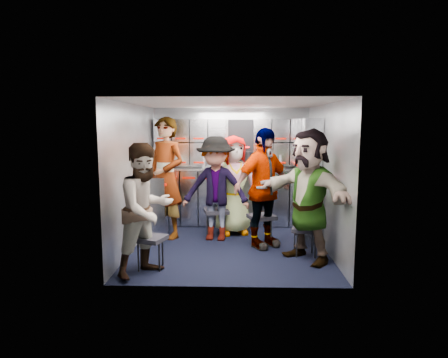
{
  "coord_description": "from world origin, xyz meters",
  "views": [
    {
      "loc": [
        0.09,
        -5.76,
        1.81
      ],
      "look_at": [
        -0.09,
        0.35,
        0.97
      ],
      "focal_mm": 32.0,
      "sensor_mm": 36.0,
      "label": 1
    }
  ],
  "objects_px": {
    "jump_seat_near_right": "(305,231)",
    "attendant_arc_d": "(263,188)",
    "attendant_arc_e": "(308,195)",
    "jump_seat_center": "(234,207)",
    "attendant_arc_c": "(234,185)",
    "attendant_arc_a": "(146,210)",
    "jump_seat_mid_right": "(262,218)",
    "attendant_arc_b": "(216,189)",
    "jump_seat_mid_left": "(216,212)",
    "jump_seat_near_left": "(150,240)",
    "attendant_standing": "(166,178)"
  },
  "relations": [
    {
      "from": "attendant_arc_d",
      "to": "attendant_standing",
      "type": "bearing_deg",
      "value": 124.47
    },
    {
      "from": "jump_seat_near_right",
      "to": "attendant_arc_d",
      "type": "relative_size",
      "value": 0.23
    },
    {
      "from": "attendant_arc_c",
      "to": "jump_seat_center",
      "type": "bearing_deg",
      "value": 75.62
    },
    {
      "from": "jump_seat_near_right",
      "to": "attendant_arc_c",
      "type": "bearing_deg",
      "value": 131.86
    },
    {
      "from": "attendant_arc_c",
      "to": "jump_seat_mid_right",
      "type": "bearing_deg",
      "value": -65.67
    },
    {
      "from": "jump_seat_mid_left",
      "to": "attendant_arc_e",
      "type": "bearing_deg",
      "value": -40.92
    },
    {
      "from": "attendant_arc_a",
      "to": "attendant_arc_d",
      "type": "distance_m",
      "value": 1.86
    },
    {
      "from": "jump_seat_mid_right",
      "to": "attendant_arc_d",
      "type": "xyz_separation_m",
      "value": [
        0.0,
        -0.18,
        0.49
      ]
    },
    {
      "from": "jump_seat_near_left",
      "to": "attendant_arc_d",
      "type": "relative_size",
      "value": 0.25
    },
    {
      "from": "jump_seat_mid_right",
      "to": "attendant_arc_b",
      "type": "bearing_deg",
      "value": 166.32
    },
    {
      "from": "attendant_arc_a",
      "to": "attendant_arc_d",
      "type": "bearing_deg",
      "value": -13.08
    },
    {
      "from": "jump_seat_near_right",
      "to": "attendant_arc_a",
      "type": "xyz_separation_m",
      "value": [
        -2.03,
        -0.75,
        0.44
      ]
    },
    {
      "from": "attendant_arc_e",
      "to": "jump_seat_center",
      "type": "bearing_deg",
      "value": 176.88
    },
    {
      "from": "attendant_arc_c",
      "to": "attendant_arc_d",
      "type": "relative_size",
      "value": 0.92
    },
    {
      "from": "jump_seat_near_right",
      "to": "attendant_arc_c",
      "type": "xyz_separation_m",
      "value": [
        -0.99,
        1.11,
        0.46
      ]
    },
    {
      "from": "jump_seat_mid_right",
      "to": "attendant_arc_a",
      "type": "relative_size",
      "value": 0.3
    },
    {
      "from": "jump_seat_center",
      "to": "jump_seat_near_left",
      "type": "bearing_deg",
      "value": -119.17
    },
    {
      "from": "attendant_standing",
      "to": "attendant_arc_a",
      "type": "xyz_separation_m",
      "value": [
        0.04,
        -1.61,
        -0.17
      ]
    },
    {
      "from": "jump_seat_mid_left",
      "to": "attendant_arc_a",
      "type": "distance_m",
      "value": 1.88
    },
    {
      "from": "jump_seat_near_right",
      "to": "attendant_arc_d",
      "type": "distance_m",
      "value": 0.86
    },
    {
      "from": "jump_seat_mid_right",
      "to": "jump_seat_near_right",
      "type": "distance_m",
      "value": 0.8
    },
    {
      "from": "jump_seat_mid_right",
      "to": "attendant_arc_d",
      "type": "relative_size",
      "value": 0.27
    },
    {
      "from": "jump_seat_mid_left",
      "to": "jump_seat_near_right",
      "type": "bearing_deg",
      "value": -35.95
    },
    {
      "from": "jump_seat_center",
      "to": "attendant_arc_a",
      "type": "height_order",
      "value": "attendant_arc_a"
    },
    {
      "from": "jump_seat_mid_right",
      "to": "attendant_standing",
      "type": "bearing_deg",
      "value": 168.79
    },
    {
      "from": "jump_seat_mid_left",
      "to": "attendant_standing",
      "type": "relative_size",
      "value": 0.23
    },
    {
      "from": "attendant_arc_c",
      "to": "attendant_arc_a",
      "type": "bearing_deg",
      "value": -133.55
    },
    {
      "from": "attendant_arc_c",
      "to": "jump_seat_near_left",
      "type": "bearing_deg",
      "value": -136.11
    },
    {
      "from": "jump_seat_mid_left",
      "to": "jump_seat_mid_right",
      "type": "height_order",
      "value": "jump_seat_mid_left"
    },
    {
      "from": "jump_seat_near_right",
      "to": "attendant_arc_d",
      "type": "height_order",
      "value": "attendant_arc_d"
    },
    {
      "from": "jump_seat_center",
      "to": "attendant_standing",
      "type": "distance_m",
      "value": 1.28
    },
    {
      "from": "jump_seat_mid_left",
      "to": "attendant_arc_a",
      "type": "relative_size",
      "value": 0.28
    },
    {
      "from": "jump_seat_near_left",
      "to": "attendant_arc_d",
      "type": "height_order",
      "value": "attendant_arc_d"
    },
    {
      "from": "jump_seat_mid_left",
      "to": "attendant_arc_c",
      "type": "distance_m",
      "value": 0.54
    },
    {
      "from": "jump_seat_mid_right",
      "to": "attendant_arc_a",
      "type": "xyz_separation_m",
      "value": [
        -1.47,
        -1.31,
        0.41
      ]
    },
    {
      "from": "attendant_arc_a",
      "to": "attendant_arc_d",
      "type": "xyz_separation_m",
      "value": [
        1.47,
        1.13,
        0.08
      ]
    },
    {
      "from": "jump_seat_mid_right",
      "to": "jump_seat_near_right",
      "type": "relative_size",
      "value": 1.15
    },
    {
      "from": "attendant_arc_c",
      "to": "attendant_arc_d",
      "type": "bearing_deg",
      "value": -73.38
    },
    {
      "from": "jump_seat_near_left",
      "to": "jump_seat_near_right",
      "type": "xyz_separation_m",
      "value": [
        2.03,
        0.57,
        -0.02
      ]
    },
    {
      "from": "jump_seat_center",
      "to": "jump_seat_near_right",
      "type": "height_order",
      "value": "jump_seat_center"
    },
    {
      "from": "attendant_arc_b",
      "to": "jump_seat_mid_right",
      "type": "bearing_deg",
      "value": -6.17
    },
    {
      "from": "jump_seat_center",
      "to": "attendant_arc_a",
      "type": "relative_size",
      "value": 0.29
    },
    {
      "from": "jump_seat_near_left",
      "to": "attendant_arc_c",
      "type": "relative_size",
      "value": 0.27
    },
    {
      "from": "attendant_arc_a",
      "to": "attendant_arc_b",
      "type": "relative_size",
      "value": 0.98
    },
    {
      "from": "jump_seat_near_right",
      "to": "attendant_arc_d",
      "type": "bearing_deg",
      "value": 145.26
    },
    {
      "from": "jump_seat_mid_right",
      "to": "attendant_arc_b",
      "type": "relative_size",
      "value": 0.29
    },
    {
      "from": "jump_seat_mid_right",
      "to": "attendant_arc_a",
      "type": "height_order",
      "value": "attendant_arc_a"
    },
    {
      "from": "jump_seat_mid_right",
      "to": "attendant_arc_b",
      "type": "xyz_separation_m",
      "value": [
        -0.71,
        0.17,
        0.43
      ]
    },
    {
      "from": "jump_seat_near_right",
      "to": "jump_seat_mid_right",
      "type": "bearing_deg",
      "value": 134.59
    },
    {
      "from": "attendant_arc_b",
      "to": "attendant_arc_e",
      "type": "distance_m",
      "value": 1.57
    }
  ]
}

